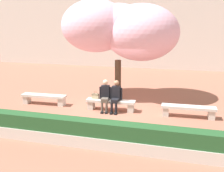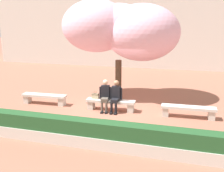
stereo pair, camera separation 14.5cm
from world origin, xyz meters
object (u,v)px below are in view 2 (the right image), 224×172
at_px(stone_bench_center, 188,110).
at_px(stone_bench_near_west, 111,103).
at_px(person_seated_right, 116,95).
at_px(handbag, 95,96).
at_px(cherry_tree_main, 122,29).
at_px(stone_bench_west_end, 44,97).
at_px(person_seated_left, 105,94).

bearing_deg(stone_bench_center, stone_bench_near_west, 180.00).
bearing_deg(person_seated_right, handbag, 175.00).
relative_size(stone_bench_near_west, cherry_tree_main, 0.38).
height_order(stone_bench_near_west, cherry_tree_main, cherry_tree_main).
bearing_deg(stone_bench_west_end, cherry_tree_main, 33.41).
relative_size(person_seated_left, handbag, 3.81).
xyz_separation_m(stone_bench_center, handbag, (-3.79, 0.03, 0.27)).
distance_m(person_seated_right, handbag, 0.93).
distance_m(stone_bench_west_end, person_seated_right, 3.37).
xyz_separation_m(stone_bench_near_west, cherry_tree_main, (-0.06, 2.01, 2.98)).
height_order(person_seated_left, cherry_tree_main, cherry_tree_main).
relative_size(stone_bench_center, person_seated_left, 1.60).
relative_size(stone_bench_west_end, cherry_tree_main, 0.38).
height_order(stone_bench_center, person_seated_right, person_seated_right).
xyz_separation_m(stone_bench_west_end, cherry_tree_main, (3.05, 2.01, 2.98)).
distance_m(stone_bench_west_end, handbag, 2.44).
height_order(stone_bench_center, cherry_tree_main, cherry_tree_main).
bearing_deg(cherry_tree_main, stone_bench_near_west, -88.37).
distance_m(person_seated_left, person_seated_right, 0.46).
distance_m(stone_bench_center, person_seated_left, 3.36).
xyz_separation_m(stone_bench_center, person_seated_right, (-2.88, -0.05, 0.39)).
bearing_deg(person_seated_left, person_seated_right, -0.12).
bearing_deg(stone_bench_near_west, handbag, 177.77).
height_order(stone_bench_west_end, person_seated_left, person_seated_left).
bearing_deg(stone_bench_center, handbag, 179.60).
distance_m(stone_bench_center, person_seated_right, 2.90).
relative_size(handbag, cherry_tree_main, 0.06).
xyz_separation_m(person_seated_left, cherry_tree_main, (0.16, 2.07, 2.59)).
relative_size(stone_bench_west_end, stone_bench_center, 1.00).
distance_m(person_seated_right, cherry_tree_main, 3.33).
distance_m(stone_bench_west_end, cherry_tree_main, 4.72).
bearing_deg(person_seated_right, stone_bench_near_west, 167.08).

